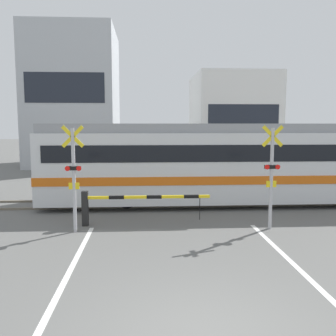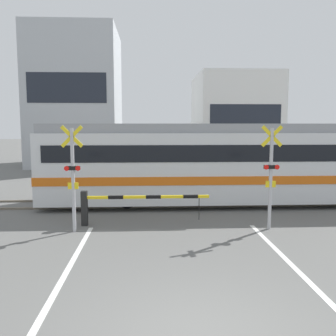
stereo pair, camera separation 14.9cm
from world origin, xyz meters
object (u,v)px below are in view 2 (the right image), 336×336
(commuter_train, at_px, (263,161))
(crossing_signal_left, at_px, (73,174))
(crossing_signal_right, at_px, (271,172))
(crossing_barrier_near, at_px, (118,202))
(crossing_barrier_far, at_px, (199,175))

(commuter_train, relative_size, crossing_signal_left, 5.53)
(crossing_signal_right, bearing_deg, crossing_signal_left, 180.00)
(crossing_signal_left, distance_m, crossing_signal_right, 6.14)
(crossing_signal_left, bearing_deg, commuter_train, 28.73)
(crossing_barrier_near, bearing_deg, commuter_train, 28.89)
(commuter_train, bearing_deg, crossing_signal_left, -151.27)
(commuter_train, bearing_deg, crossing_signal_right, -103.47)
(commuter_train, xyz_separation_m, crossing_signal_right, (-0.93, -3.88, 0.03))
(crossing_signal_left, height_order, crossing_signal_right, same)
(crossing_barrier_near, distance_m, crossing_barrier_far, 7.25)
(crossing_barrier_far, distance_m, crossing_signal_right, 7.24)
(crossing_barrier_far, relative_size, crossing_signal_right, 1.28)
(crossing_signal_right, bearing_deg, crossing_barrier_far, 100.54)
(commuter_train, relative_size, crossing_signal_right, 5.53)
(commuter_train, height_order, crossing_signal_right, commuter_train)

